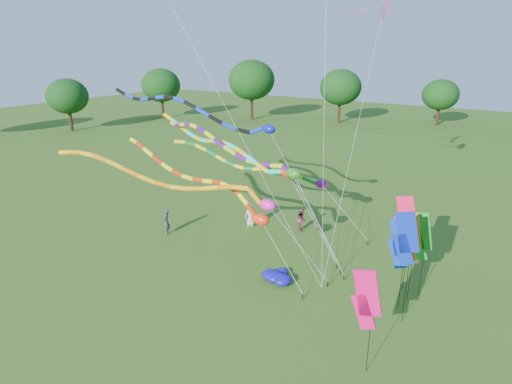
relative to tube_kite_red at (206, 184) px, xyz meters
The scene contains 19 objects.
ground 8.35m from the tube_kite_red, 42.15° to the right, with size 160.00×160.00×0.00m, color #2D5917.
tree_ring 2.39m from the tube_kite_red, ahead, with size 118.81×115.13×9.56m.
tube_kite_red is the anchor object (origin of this frame).
tube_kite_orange 2.42m from the tube_kite_red, 79.83° to the right, with size 14.58×4.41×6.82m.
tube_kite_purple 2.94m from the tube_kite_red, 75.74° to the left, with size 14.66×3.26×7.45m.
tube_kite_blue 4.13m from the tube_kite_red, 141.42° to the left, with size 15.49×1.46×9.59m.
tube_kite_cyan 3.27m from the tube_kite_red, 93.17° to the left, with size 14.73×2.71×7.51m.
tube_kite_green 4.40m from the tube_kite_red, 71.89° to the left, with size 12.66×3.02×6.20m.
delta_kite_high_c 13.73m from the tube_kite_red, 39.39° to the left, with size 3.17×8.05×15.19m.
banner_pole_blue_b 11.71m from the tube_kite_red, ahead, with size 1.15×0.31×5.26m.
banner_pole_magenta_a 12.45m from the tube_kite_red, 23.49° to the right, with size 1.16×0.22×4.29m.
banner_pole_blue_a 11.24m from the tube_kite_red, ahead, with size 1.16×0.08×4.51m.
banner_pole_green 11.90m from the tube_kite_red, ahead, with size 1.14×0.37×4.36m.
banner_pole_orange 11.47m from the tube_kite_red, ahead, with size 1.16×0.27×4.56m.
banner_pole_red 11.07m from the tube_kite_red, ahead, with size 1.16×0.17×5.02m.
blue_nylon_heap 6.78m from the tube_kite_red, 12.64° to the right, with size 1.39×1.37×0.52m.
person_a 5.30m from the tube_kite_red, 86.26° to the left, with size 0.77×0.50×1.58m, color #BBB6A9.
person_b 4.82m from the tube_kite_red, behind, with size 0.61×0.40×1.66m, color #383B4F.
person_c 7.22m from the tube_kite_red, 56.81° to the left, with size 0.75×0.59×1.55m, color #8A324B.
Camera 1 is at (9.90, -13.26, 11.63)m, focal length 30.00 mm.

